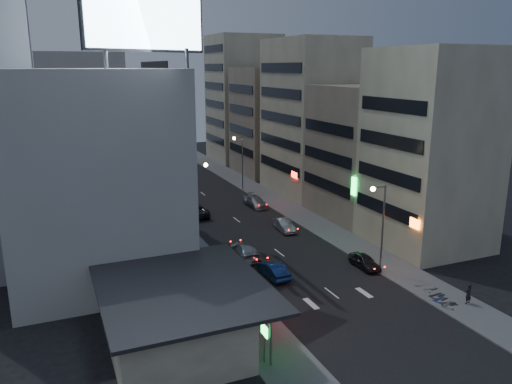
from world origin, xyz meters
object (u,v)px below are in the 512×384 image
scooter_black_b (441,286)px  scooter_silver_a (449,294)px  parked_car_right_near (365,261)px  road_car_silver (245,250)px  scooter_black_a (456,296)px  person (468,294)px  scooter_silver_b (434,281)px  parked_car_left (195,210)px  parked_car_right_mid (284,225)px  road_car_blue (273,270)px  scooter_blue (443,290)px  parked_car_right_far (255,201)px

scooter_black_b → scooter_silver_a: bearing=158.0°
parked_car_right_near → road_car_silver: bearing=144.0°
scooter_black_a → person: bearing=-100.0°
person → scooter_silver_b: size_ratio=0.92×
scooter_black_b → parked_car_left: bearing=17.9°
parked_car_right_mid → parked_car_left: 12.21m
parked_car_right_near → parked_car_left: (-9.76, 22.19, 0.12)m
scooter_silver_a → scooter_black_b: size_ratio=1.02×
road_car_blue → scooter_black_b: (11.18, -8.47, 0.03)m
road_car_silver → scooter_blue: road_car_silver is taller
parked_car_right_mid → scooter_silver_a: (4.16, -21.16, 0.07)m
parked_car_right_far → scooter_silver_a: bearing=-86.6°
parked_car_left → scooter_silver_b: 30.79m
scooter_silver_a → scooter_black_b: (0.44, 1.44, -0.01)m
parked_car_right_far → person: bearing=-85.0°
scooter_silver_a → scooter_silver_b: scooter_silver_a is taller
parked_car_right_near → scooter_silver_b: (2.76, -5.93, 0.04)m
scooter_blue → scooter_silver_b: bearing=-31.2°
scooter_silver_b → parked_car_right_mid: bearing=9.3°
parked_car_right_far → scooter_silver_a: parked_car_right_far is taller
scooter_blue → parked_car_right_mid: bearing=-0.6°
parked_car_right_far → road_car_silver: (-8.04, -16.47, 0.05)m
person → scooter_black_b: (-0.57, 2.34, -0.23)m
person → scooter_silver_b: (-0.31, 3.45, -0.28)m
road_car_blue → scooter_silver_a: bearing=135.9°
road_car_blue → road_car_silver: bearing=-85.5°
road_car_blue → scooter_blue: bearing=138.8°
parked_car_right_near → scooter_black_a: bearing=-74.9°
parked_car_right_mid → scooter_black_a: bearing=-74.2°
scooter_black_a → road_car_silver: bearing=61.2°
person → scooter_blue: (-0.88, 1.75, -0.25)m
scooter_blue → road_car_blue: bearing=37.6°
road_car_blue → scooter_black_a: 15.13m
parked_car_right_mid → road_car_silver: 9.28m
road_car_blue → scooter_silver_b: bearing=145.8°
scooter_black_b → scooter_black_a: bearing=171.3°
road_car_silver → parked_car_right_mid: bearing=-135.4°
road_car_silver → scooter_black_a: (11.60, -15.64, -0.07)m
parked_car_right_mid → scooter_black_b: scooter_black_b is taller
scooter_blue → scooter_black_a: bearing=175.6°
parked_car_right_mid → parked_car_right_far: parked_car_right_far is taller
road_car_silver → scooter_silver_b: 17.45m
parked_car_right_far → scooter_blue: size_ratio=2.52×
parked_car_right_near → scooter_silver_a: scooter_silver_a is taller
person → scooter_black_a: (-0.70, 0.48, -0.27)m
road_car_blue → scooter_black_b: bearing=141.4°
parked_car_left → scooter_silver_a: size_ratio=2.69×
parked_car_right_far → road_car_blue: 23.03m
parked_car_right_mid → parked_car_left: bearing=132.9°
parked_car_right_mid → scooter_silver_b: 19.24m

